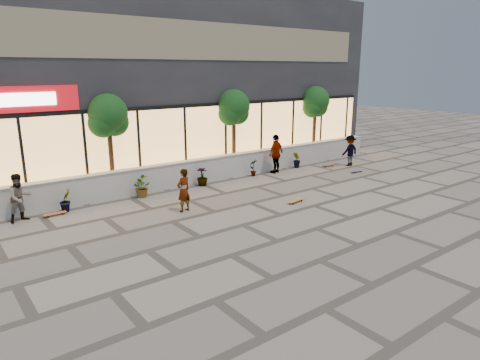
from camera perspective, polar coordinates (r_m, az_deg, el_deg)
ground at (r=13.58m, az=10.17°, el=-6.40°), size 80.00×80.00×0.00m
planter_wall at (r=18.64m, az=-5.72°, el=1.21°), size 22.00×0.42×1.04m
retail_building at (r=23.01m, az=-13.35°, el=12.79°), size 24.00×9.17×8.50m
shrub_b at (r=16.02m, az=-22.25°, el=-2.50°), size 0.57×0.57×0.81m
shrub_c at (r=16.90m, az=-13.11°, el=-0.93°), size 0.68×0.77×0.81m
shrub_d at (r=18.17m, az=-5.06°, el=0.48°), size 0.64×0.64×0.81m
shrub_e at (r=19.75m, az=1.82°, el=1.68°), size 0.46×0.35×0.81m
shrub_f at (r=21.59m, az=7.60°, el=2.67°), size 0.55×0.57×0.81m
tree_midwest at (r=17.34m, az=-17.15°, el=7.90°), size 1.60×1.50×3.92m
tree_mideast at (r=20.20m, az=-0.84°, el=9.39°), size 1.60×1.50×3.92m
tree_east at (r=23.87m, az=10.01°, el=9.98°), size 1.60×1.50×3.92m
skater_center at (r=14.85m, az=-7.53°, el=-1.38°), size 0.63×0.49×1.52m
skater_left at (r=15.50m, az=-27.29°, el=-2.11°), size 0.91×0.79×1.59m
skater_right_near at (r=20.33m, az=4.82°, el=3.50°), size 1.16×0.73×1.85m
skater_right_far at (r=22.54m, az=14.41°, el=3.82°), size 1.04×0.63×1.57m
skateboard_center at (r=16.02m, az=7.46°, el=-2.72°), size 0.85×0.33×0.10m
skateboard_left at (r=15.78m, az=-23.45°, el=-4.13°), size 0.76×0.23×0.09m
skateboard_right_near at (r=22.21m, az=11.75°, el=1.96°), size 0.77×0.31×0.09m
skateboard_right_far at (r=21.25m, az=15.29°, el=1.17°), size 0.75×0.23×0.09m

